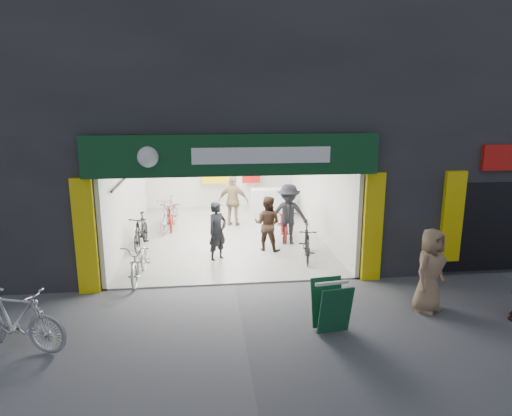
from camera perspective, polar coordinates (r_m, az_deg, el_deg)
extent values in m
plane|color=#56565B|center=(10.81, -2.68, -9.56)|extent=(60.00, 60.00, 0.00)
cube|color=#232326|center=(15.12, -0.36, 19.18)|extent=(16.00, 10.00, 4.50)
cube|color=#232326|center=(15.90, -24.35, 3.24)|extent=(5.00, 10.00, 3.50)
cube|color=#232326|center=(16.55, 17.19, 4.19)|extent=(6.00, 10.00, 3.50)
cube|color=#9E9E99|center=(14.57, -3.81, -3.40)|extent=(6.00, 8.00, 0.04)
cube|color=silver|center=(18.24, -4.56, 5.06)|extent=(6.00, 0.20, 3.20)
cube|color=silver|center=(14.37, -15.75, 2.37)|extent=(0.10, 8.00, 3.20)
cube|color=silver|center=(14.64, 7.72, 2.94)|extent=(0.10, 8.00, 3.20)
cube|color=white|center=(13.99, -4.01, 9.37)|extent=(6.00, 8.00, 0.10)
cube|color=black|center=(10.10, -2.93, 8.47)|extent=(6.00, 0.30, 0.30)
cube|color=#0B3316|center=(9.91, -2.82, 6.63)|extent=(6.40, 0.25, 0.90)
cube|color=white|center=(9.83, 0.75, 6.59)|extent=(3.00, 0.02, 0.35)
cube|color=yellow|center=(10.62, -20.54, -3.41)|extent=(0.45, 0.12, 2.60)
cube|color=yellow|center=(11.02, 14.39, -2.38)|extent=(0.45, 0.12, 2.60)
cube|color=yellow|center=(11.81, 23.32, -1.02)|extent=(0.50, 0.12, 2.20)
cube|color=black|center=(12.60, 28.24, -2.09)|extent=(3.00, 0.06, 2.20)
cylinder|color=black|center=(13.68, -15.72, 3.97)|extent=(0.06, 5.00, 0.06)
cube|color=silver|center=(17.03, 1.78, 0.74)|extent=(1.40, 0.60, 1.00)
cube|color=white|center=(11.21, -3.30, 8.06)|extent=(1.30, 0.35, 0.04)
cube|color=white|center=(13.00, -3.79, 8.77)|extent=(1.30, 0.35, 0.04)
cube|color=white|center=(14.79, -4.16, 9.31)|extent=(1.30, 0.35, 0.04)
cube|color=white|center=(16.59, -4.45, 9.73)|extent=(1.30, 0.35, 0.04)
imported|color=#A2A2A7|center=(11.29, -14.36, -6.36)|extent=(0.72, 1.86, 0.96)
imported|color=black|center=(13.62, -14.20, -2.83)|extent=(0.62, 1.74, 1.02)
imported|color=maroon|center=(15.56, -10.68, -0.80)|extent=(0.82, 1.86, 0.95)
imported|color=#A5A4A9|center=(15.21, -10.78, -0.63)|extent=(0.96, 2.07, 1.20)
imported|color=black|center=(12.32, 6.38, -4.38)|extent=(0.72, 1.63, 0.95)
imported|color=#9A100E|center=(14.22, 3.53, -1.93)|extent=(0.78, 1.84, 0.94)
imported|color=#A4A4A8|center=(16.69, 4.41, 0.36)|extent=(0.76, 1.64, 0.95)
imported|color=#B4B4B9|center=(8.96, -27.86, -12.22)|extent=(1.97, 1.10, 1.14)
imported|color=black|center=(12.16, -4.85, -2.96)|extent=(0.70, 0.67, 1.61)
imported|color=#3A251A|center=(12.89, 1.43, -1.99)|extent=(0.96, 0.87, 1.60)
imported|color=black|center=(13.45, 4.07, -0.87)|extent=(1.22, 0.75, 1.83)
imported|color=#947E56|center=(15.41, -2.84, 0.85)|extent=(1.11, 0.71, 1.77)
imported|color=#85694D|center=(9.89, 20.92, -7.29)|extent=(1.01, 0.93, 1.74)
cube|color=#104226|center=(8.55, 9.91, -12.55)|extent=(0.63, 0.31, 0.93)
cube|color=#104226|center=(8.88, 8.85, -11.49)|extent=(0.63, 0.31, 0.93)
cube|color=white|center=(8.53, 9.49, -9.25)|extent=(0.64, 0.14, 0.06)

